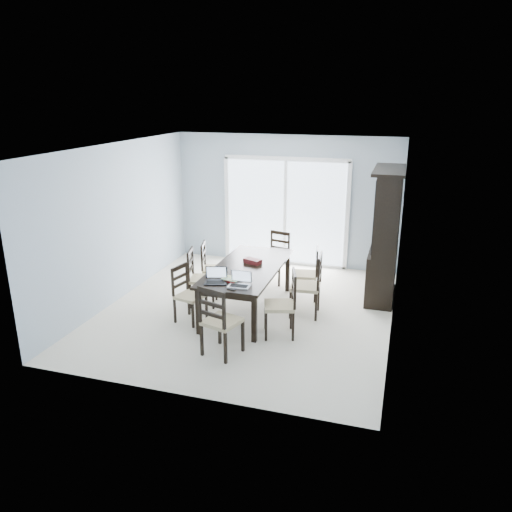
# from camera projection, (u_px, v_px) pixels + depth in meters

# --- Properties ---
(floor) EXTENTS (5.00, 5.00, 0.00)m
(floor) POSITION_uv_depth(u_px,v_px,m) (248.00, 310.00, 8.08)
(floor) COLOR silver
(floor) RESTS_ON ground
(ceiling) EXTENTS (5.00, 5.00, 0.00)m
(ceiling) POSITION_uv_depth(u_px,v_px,m) (247.00, 147.00, 7.28)
(ceiling) COLOR white
(ceiling) RESTS_ON back_wall
(back_wall) EXTENTS (4.50, 0.02, 2.60)m
(back_wall) POSITION_uv_depth(u_px,v_px,m) (286.00, 201.00, 9.95)
(back_wall) COLOR #98A8B6
(back_wall) RESTS_ON floor
(wall_left) EXTENTS (0.02, 5.00, 2.60)m
(wall_left) POSITION_uv_depth(u_px,v_px,m) (119.00, 222.00, 8.31)
(wall_left) COLOR #98A8B6
(wall_left) RESTS_ON floor
(wall_right) EXTENTS (0.02, 5.00, 2.60)m
(wall_right) POSITION_uv_depth(u_px,v_px,m) (398.00, 245.00, 7.06)
(wall_right) COLOR #98A8B6
(wall_right) RESTS_ON floor
(balcony) EXTENTS (4.50, 2.00, 0.10)m
(balcony) POSITION_uv_depth(u_px,v_px,m) (295.00, 251.00, 11.28)
(balcony) COLOR gray
(balcony) RESTS_ON ground
(railing) EXTENTS (4.50, 0.06, 1.10)m
(railing) POSITION_uv_depth(u_px,v_px,m) (305.00, 215.00, 12.01)
(railing) COLOR #99999E
(railing) RESTS_ON balcony
(dining_table) EXTENTS (1.00, 2.20, 0.75)m
(dining_table) POSITION_uv_depth(u_px,v_px,m) (247.00, 271.00, 7.87)
(dining_table) COLOR black
(dining_table) RESTS_ON floor
(china_hutch) EXTENTS (0.50, 1.38, 2.20)m
(china_hutch) POSITION_uv_depth(u_px,v_px,m) (385.00, 236.00, 8.33)
(china_hutch) COLOR black
(china_hutch) RESTS_ON floor
(sliding_door) EXTENTS (2.52, 0.05, 2.18)m
(sliding_door) POSITION_uv_depth(u_px,v_px,m) (285.00, 212.00, 10.00)
(sliding_door) COLOR silver
(sliding_door) RESTS_ON floor
(chair_left_near) EXTENTS (0.47, 0.46, 1.01)m
(chair_left_near) POSITION_uv_depth(u_px,v_px,m) (185.00, 288.00, 7.58)
(chair_left_near) COLOR black
(chair_left_near) RESTS_ON floor
(chair_left_mid) EXTENTS (0.51, 0.50, 1.09)m
(chair_left_mid) POSITION_uv_depth(u_px,v_px,m) (197.00, 271.00, 8.15)
(chair_left_mid) COLOR black
(chair_left_mid) RESTS_ON floor
(chair_left_far) EXTENTS (0.48, 0.48, 1.03)m
(chair_left_far) POSITION_uv_depth(u_px,v_px,m) (209.00, 262.00, 8.69)
(chair_left_far) COLOR black
(chair_left_far) RESTS_ON floor
(chair_right_near) EXTENTS (0.54, 0.53, 1.12)m
(chair_right_near) POSITION_uv_depth(u_px,v_px,m) (286.00, 297.00, 7.08)
(chair_right_near) COLOR black
(chair_right_near) RESTS_ON floor
(chair_right_mid) EXTENTS (0.49, 0.47, 1.17)m
(chair_right_mid) POSITION_uv_depth(u_px,v_px,m) (312.00, 278.00, 7.72)
(chair_right_mid) COLOR black
(chair_right_mid) RESTS_ON floor
(chair_right_far) EXTENTS (0.47, 0.46, 1.05)m
(chair_right_far) POSITION_uv_depth(u_px,v_px,m) (311.00, 268.00, 8.39)
(chair_right_far) COLOR black
(chair_right_far) RESTS_ON floor
(chair_end_near) EXTENTS (0.54, 0.55, 1.16)m
(chair_end_near) POSITION_uv_depth(u_px,v_px,m) (217.00, 314.00, 6.47)
(chair_end_near) COLOR black
(chair_end_near) RESTS_ON floor
(chair_end_far) EXTENTS (0.48, 0.49, 1.07)m
(chair_end_far) POSITION_uv_depth(u_px,v_px,m) (278.00, 251.00, 9.22)
(chair_end_far) COLOR black
(chair_end_far) RESTS_ON floor
(laptop_dark) EXTENTS (0.36, 0.30, 0.22)m
(laptop_dark) POSITION_uv_depth(u_px,v_px,m) (216.00, 280.00, 7.15)
(laptop_dark) COLOR black
(laptop_dark) RESTS_ON dining_table
(laptop_silver) EXTENTS (0.31, 0.22, 0.21)m
(laptop_silver) POSITION_uv_depth(u_px,v_px,m) (239.00, 283.00, 7.01)
(laptop_silver) COLOR silver
(laptop_silver) RESTS_ON dining_table
(book_stack) EXTENTS (0.30, 0.25, 0.04)m
(book_stack) POSITION_uv_depth(u_px,v_px,m) (231.00, 279.00, 7.24)
(book_stack) COLOR maroon
(book_stack) RESTS_ON dining_table
(cell_phone) EXTENTS (0.13, 0.09, 0.01)m
(cell_phone) POSITION_uv_depth(u_px,v_px,m) (231.00, 289.00, 6.91)
(cell_phone) COLOR black
(cell_phone) RESTS_ON dining_table
(game_box) EXTENTS (0.32, 0.23, 0.07)m
(game_box) POSITION_uv_depth(u_px,v_px,m) (253.00, 261.00, 7.99)
(game_box) COLOR #450D18
(game_box) RESTS_ON dining_table
(hot_tub) EXTENTS (1.83, 1.65, 0.92)m
(hot_tub) POSITION_uv_depth(u_px,v_px,m) (256.00, 225.00, 11.45)
(hot_tub) COLOR brown
(hot_tub) RESTS_ON balcony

